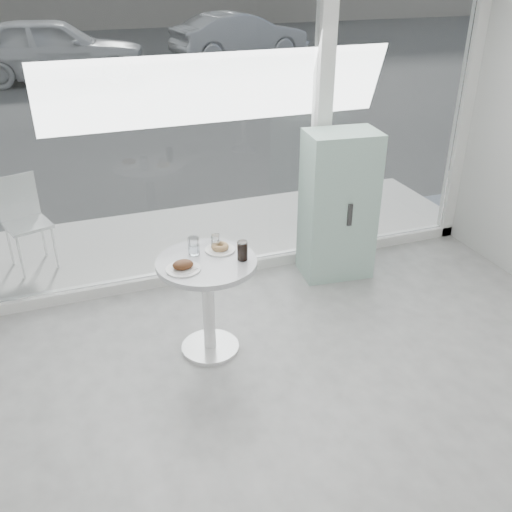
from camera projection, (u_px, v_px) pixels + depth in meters
name	position (u px, v px, depth m)	size (l,w,h in m)	color
storefront	(233.00, 89.00, 4.67)	(5.00, 0.14, 3.00)	white
main_table	(208.00, 287.00, 4.12)	(0.72, 0.72, 0.77)	white
patio_deck	(206.00, 235.00, 6.10)	(5.60, 1.60, 0.05)	silver
street	(90.00, 62.00, 16.24)	(40.00, 24.00, 0.00)	#383838
mint_cabinet	(338.00, 206.00, 5.14)	(0.67, 0.48, 1.36)	#99C3B2
patio_chair	(24.00, 216.00, 5.28)	(0.47, 0.47, 0.86)	white
car_white	(53.00, 49.00, 13.46)	(1.73, 4.31, 1.47)	silver
car_silver	(240.00, 36.00, 16.33)	(1.36, 3.90, 1.29)	#A8AAAF
plate_fritter	(184.00, 266.00, 3.89)	(0.24, 0.24, 0.07)	white
plate_donut	(220.00, 248.00, 4.15)	(0.22, 0.22, 0.05)	white
water_tumbler_a	(194.00, 247.00, 4.08)	(0.08, 0.08, 0.13)	white
water_tumbler_b	(216.00, 242.00, 4.17)	(0.07, 0.07, 0.11)	white
cola_glass	(242.00, 251.00, 4.00)	(0.07, 0.07, 0.14)	white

